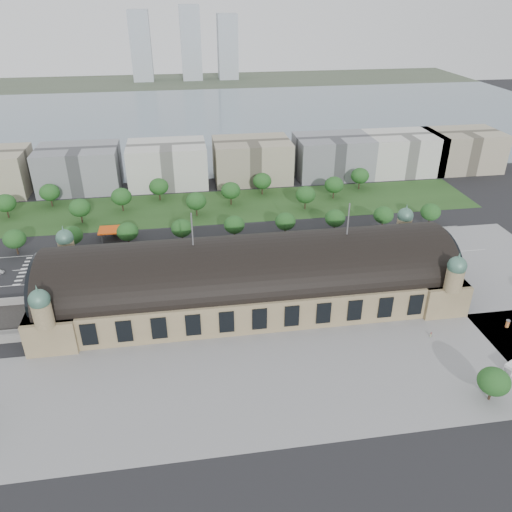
{
  "coord_description": "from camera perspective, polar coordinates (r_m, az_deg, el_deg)",
  "views": [
    {
      "loc": [
        -21.91,
        -154.19,
        104.13
      ],
      "look_at": [
        3.45,
        9.77,
        14.0
      ],
      "focal_mm": 35.0,
      "sensor_mm": 36.0,
      "label": 1
    }
  ],
  "objects": [
    {
      "name": "far_tower_right",
      "position": [
        668.89,
        -3.26,
        22.76
      ],
      "size": [
        24.0,
        24.0,
        75.0
      ],
      "primitive_type": "cube",
      "color": "#9EA8B2",
      "rests_on": "ground"
    },
    {
      "name": "bus_mid",
      "position": [
        213.07,
        -0.1,
        -0.23
      ],
      "size": [
        12.01,
        3.16,
        3.32
      ],
      "primitive_type": "imported",
      "rotation": [
        0.0,
        0.0,
        1.54
      ],
      "color": "beige",
      "rests_on": "ground"
    },
    {
      "name": "tree_belt_6",
      "position": [
        255.99,
        -6.86,
        6.26
      ],
      "size": [
        10.4,
        10.4,
        12.48
      ],
      "color": "#2D2116",
      "rests_on": "ground"
    },
    {
      "name": "station",
      "position": [
        181.84,
        -0.6,
        -2.56
      ],
      "size": [
        150.0,
        48.4,
        44.3
      ],
      "color": "#9E8A62",
      "rests_on": "ground"
    },
    {
      "name": "parked_car_6",
      "position": [
        203.43,
        -6.87,
        -2.25
      ],
      "size": [
        5.48,
        4.89,
        1.53
      ],
      "primitive_type": "imported",
      "rotation": [
        0.0,
        0.0,
        -0.92
      ],
      "color": "black",
      "rests_on": "ground"
    },
    {
      "name": "traffic_car_5",
      "position": [
        227.76,
        3.52,
        1.46
      ],
      "size": [
        4.72,
        2.05,
        1.51
      ],
      "primitive_type": "imported",
      "rotation": [
        0.0,
        0.0,
        1.47
      ],
      "color": "slate",
      "rests_on": "ground"
    },
    {
      "name": "tree_belt_4",
      "position": [
        269.0,
        -15.14,
        6.57
      ],
      "size": [
        10.4,
        10.4,
        12.48
      ],
      "color": "#2D2116",
      "rests_on": "ground"
    },
    {
      "name": "office_4",
      "position": [
        304.51,
        -0.48,
        10.9
      ],
      "size": [
        45.0,
        32.0,
        24.0
      ],
      "primitive_type": "cube",
      "color": "tan",
      "rests_on": "ground"
    },
    {
      "name": "grass_belt",
      "position": [
        268.32,
        -6.66,
        5.48
      ],
      "size": [
        300.0,
        45.0,
        0.1
      ],
      "primitive_type": "cube",
      "color": "#24451B",
      "rests_on": "ground"
    },
    {
      "name": "tree_plaza_s",
      "position": [
        158.29,
        25.54,
        -12.82
      ],
      "size": [
        9.0,
        9.0,
        10.64
      ],
      "color": "#2D2116",
      "rests_on": "ground"
    },
    {
      "name": "traffic_car_3",
      "position": [
        218.42,
        -9.69,
        -0.16
      ],
      "size": [
        5.81,
        2.97,
        1.61
      ],
      "primitive_type": "imported",
      "rotation": [
        0.0,
        0.0,
        1.44
      ],
      "color": "maroon",
      "rests_on": "ground"
    },
    {
      "name": "far_tower_left",
      "position": [
        666.38,
        -13.02,
        22.34
      ],
      "size": [
        24.0,
        24.0,
        80.0
      ],
      "primitive_type": "cube",
      "color": "#9EA8B2",
      "rests_on": "ground"
    },
    {
      "name": "tree_row_4",
      "position": [
        228.66,
        -8.5,
        3.16
      ],
      "size": [
        9.6,
        9.6,
        11.52
      ],
      "color": "#2D2116",
      "rests_on": "ground"
    },
    {
      "name": "tree_belt_5",
      "position": [
        278.61,
        -11.04,
        7.8
      ],
      "size": [
        10.4,
        10.4,
        12.48
      ],
      "color": "#2D2116",
      "rests_on": "ground"
    },
    {
      "name": "office_6",
      "position": [
        331.23,
        16.34,
        11.23
      ],
      "size": [
        45.0,
        32.0,
        24.0
      ],
      "primitive_type": "cube",
      "color": "beige",
      "rests_on": "ground"
    },
    {
      "name": "advertising_column",
      "position": [
        194.2,
        26.81,
        -6.9
      ],
      "size": [
        1.5,
        1.5,
        2.84
      ],
      "color": "#B5432D",
      "rests_on": "ground"
    },
    {
      "name": "petrol_station",
      "position": [
        243.79,
        -15.52,
        2.89
      ],
      "size": [
        14.0,
        13.0,
        5.05
      ],
      "color": "#D8480C",
      "rests_on": "ground"
    },
    {
      "name": "traffic_car_6",
      "position": [
        243.01,
        19.56,
        1.6
      ],
      "size": [
        6.12,
        3.24,
        1.64
      ],
      "primitive_type": "imported",
      "rotation": [
        0.0,
        0.0,
        -1.66
      ],
      "color": "silver",
      "rests_on": "ground"
    },
    {
      "name": "tree_belt_10",
      "position": [
        279.36,
        8.91,
        8.05
      ],
      "size": [
        10.4,
        10.4,
        12.48
      ],
      "color": "#2D2116",
      "rests_on": "ground"
    },
    {
      "name": "road_slab",
      "position": [
        218.6,
        -7.22,
        -0.18
      ],
      "size": [
        260.0,
        26.0,
        0.1
      ],
      "primitive_type": "cube",
      "color": "black",
      "rests_on": "ground"
    },
    {
      "name": "tree_row_2",
      "position": [
        234.07,
        -20.31,
        2.23
      ],
      "size": [
        9.6,
        9.6,
        11.52
      ],
      "color": "#2D2116",
      "rests_on": "ground"
    },
    {
      "name": "tree_row_5",
      "position": [
        229.7,
        -2.5,
        3.59
      ],
      "size": [
        9.6,
        9.6,
        11.52
      ],
      "color": "#2D2116",
      "rests_on": "ground"
    },
    {
      "name": "office_7",
      "position": [
        349.67,
        22.43,
        11.12
      ],
      "size": [
        45.0,
        32.0,
        24.0
      ],
      "primitive_type": "cube",
      "color": "tan",
      "rests_on": "ground"
    },
    {
      "name": "tree_row_3",
      "position": [
        230.14,
        -14.47,
        2.71
      ],
      "size": [
        9.6,
        9.6,
        11.52
      ],
      "color": "#2D2116",
      "rests_on": "ground"
    },
    {
      "name": "parked_car_2",
      "position": [
        207.12,
        -17.75,
        -2.97
      ],
      "size": [
        4.8,
        3.84,
        1.3
      ],
      "primitive_type": "imported",
      "rotation": [
        0.0,
        0.0,
        -1.04
      ],
      "color": "#1A204B",
      "rests_on": "ground"
    },
    {
      "name": "tree_belt_3",
      "position": [
        260.97,
        -19.5,
        5.22
      ],
      "size": [
        10.4,
        10.4,
        12.48
      ],
      "color": "#2D2116",
      "rests_on": "ground"
    },
    {
      "name": "tree_row_9",
      "position": [
        257.26,
        19.33,
        4.77
      ],
      "size": [
        9.6,
        9.6,
        11.52
      ],
      "color": "#2D2116",
      "rests_on": "ground"
    },
    {
      "name": "pedestrian_0",
      "position": [
        179.65,
        19.36,
        -8.47
      ],
      "size": [
        0.97,
        0.77,
        1.73
      ],
      "primitive_type": "imported",
      "rotation": [
        0.0,
        0.0,
        0.39
      ],
      "color": "gray",
      "rests_on": "ground"
    },
    {
      "name": "far_tower_mid",
      "position": [
        665.42,
        -7.46,
        22.99
      ],
      "size": [
        24.0,
        24.0,
        85.0
      ],
      "primitive_type": "cube",
      "color": "#9EA8B2",
      "rests_on": "ground"
    },
    {
      "name": "tree_belt_8",
      "position": [
        281.75,
        0.71,
        8.57
      ],
      "size": [
        10.4,
        10.4,
        12.48
      ],
      "color": "#2D2116",
      "rests_on": "ground"
    },
    {
      "name": "tree_belt_11",
      "position": [
        296.04,
        11.8,
        8.97
      ],
      "size": [
        10.4,
        10.4,
        12.48
      ],
      "color": "#2D2116",
      "rests_on": "ground"
    },
    {
      "name": "tree_belt_2",
      "position": [
        287.0,
        -22.53,
        6.74
      ],
      "size": [
        10.4,
        10.4,
        12.48
      ],
      "color": "#2D2116",
      "rests_on": "ground"
    },
    {
      "name": "parked_car_5",
      "position": [
        203.99,
        -11.76,
        -2.62
      ],
      "size": [
        5.7,
        4.12,
        1.44
      ],
      "primitive_type": "imported",
      "rotation": [
        0.0,
        0.0,
        -1.2
      ],
      "color": "gray",
      "rests_on": "ground"
    },
    {
      "name": "parked_car_1",
      "position": [
        208.72,
        -15.23,
        -2.28
      ],
      "size": [
        6.1,
        5.05,
        1.55
      ],
      "primitive_type": "imported",
      "rotation": [
        0.0,
        0.0,
        -1.03
      ],
      "color": "maroon",
      "rests_on": "ground"
    },
    {
      "name": "plaza_south",
      "position": [
        154.93,
        5.61,
        -13.89
      ],
      "size": [
        190.0,
        48.0,
        0.12
      ],
      "primitive_type": "cube",
      "color": "gray",
      "rests_on": "ground"
    },
    {
      "name": "bus_east",
      "position": [
        212.96,
        4.53,
        -0.33
      ],
      "size": [
        12.34,
        3.03,
        3.43
      ],
      "primitive_type": "imported",
      "rotation": [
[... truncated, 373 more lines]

